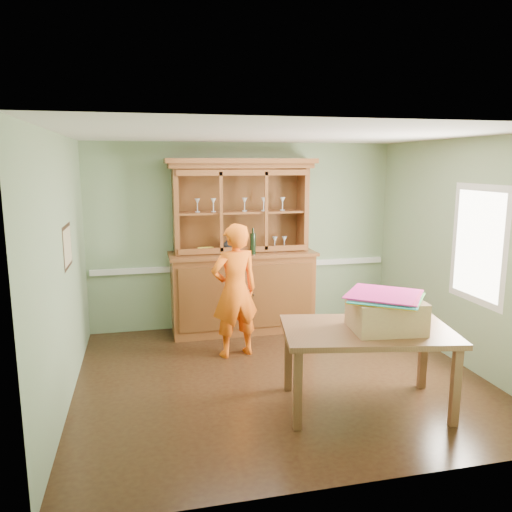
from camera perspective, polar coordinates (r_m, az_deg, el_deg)
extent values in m
plane|color=#402914|center=(5.87, 2.71, -13.63)|extent=(4.50, 4.50, 0.00)
plane|color=white|center=(5.37, 2.97, 13.69)|extent=(4.50, 4.50, 0.00)
plane|color=gray|center=(7.38, -1.39, 2.33)|extent=(4.50, 0.00, 4.50)
plane|color=gray|center=(5.32, -21.20, -1.61)|extent=(0.00, 4.00, 4.00)
plane|color=gray|center=(6.44, 22.48, 0.32)|extent=(0.00, 4.00, 4.00)
plane|color=gray|center=(3.63, 11.49, -6.54)|extent=(4.50, 0.00, 4.50)
cube|color=white|center=(7.43, -1.34, -1.13)|extent=(4.41, 0.05, 0.08)
cube|color=#322014|center=(5.57, -20.71, 1.04)|extent=(0.03, 0.60, 0.46)
cube|color=#C1B68D|center=(5.57, -20.65, 1.05)|extent=(0.01, 0.52, 0.38)
cube|color=white|center=(6.17, 24.03, 1.20)|extent=(0.03, 0.96, 1.36)
cube|color=white|center=(6.16, 23.98, 1.19)|extent=(0.01, 0.80, 1.20)
cube|color=brown|center=(7.22, -1.55, -4.26)|extent=(2.01, 0.61, 1.12)
cube|color=brown|center=(7.09, -1.56, 0.27)|extent=(2.08, 0.68, 0.04)
cube|color=brown|center=(7.30, -2.05, 5.39)|extent=(1.90, 0.04, 1.17)
cube|color=brown|center=(6.99, -9.17, 5.04)|extent=(0.07, 0.42, 1.17)
cube|color=brown|center=(7.34, 5.31, 5.39)|extent=(0.07, 0.42, 1.17)
cube|color=brown|center=(7.08, -1.78, 10.27)|extent=(2.01, 0.49, 0.07)
cube|color=brown|center=(7.06, -1.75, 10.81)|extent=(2.10, 0.54, 0.07)
cube|color=brown|center=(7.11, -1.75, 5.03)|extent=(1.77, 0.37, 0.03)
imported|color=#B2B2B7|center=(7.14, -3.05, 1.38)|extent=(0.20, 0.20, 0.21)
imported|color=gold|center=(7.10, -5.71, 0.67)|extent=(0.24, 0.24, 0.06)
cylinder|color=black|center=(6.90, -0.35, 1.69)|extent=(0.08, 0.08, 0.36)
cube|color=brown|center=(5.05, 12.62, -8.38)|extent=(1.79, 1.26, 0.05)
cube|color=brown|center=(4.69, 4.79, -15.02)|extent=(0.09, 0.09, 0.76)
cube|color=brown|center=(5.43, 3.70, -11.36)|extent=(0.09, 0.09, 0.76)
cube|color=brown|center=(5.08, 21.85, -13.72)|extent=(0.09, 0.09, 0.76)
cube|color=brown|center=(5.76, 18.55, -10.57)|extent=(0.09, 0.09, 0.76)
cube|color=tan|center=(4.99, 14.63, -6.50)|extent=(0.71, 0.59, 0.31)
cube|color=orange|center=(4.94, 14.54, -4.77)|extent=(0.87, 0.87, 0.01)
cube|color=green|center=(4.94, 14.55, -4.67)|extent=(0.87, 0.87, 0.01)
cube|color=#2CD1C5|center=(4.93, 14.55, -4.57)|extent=(0.87, 0.87, 0.01)
cube|color=pink|center=(4.93, 14.56, -4.47)|extent=(0.87, 0.87, 0.01)
cube|color=#E82376|center=(4.93, 14.56, -4.37)|extent=(0.87, 0.87, 0.01)
cube|color=#EB238D|center=(4.93, 14.57, -4.27)|extent=(0.87, 0.87, 0.01)
imported|color=#FF6310|center=(6.23, -2.44, -3.98)|extent=(0.69, 0.53, 1.69)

